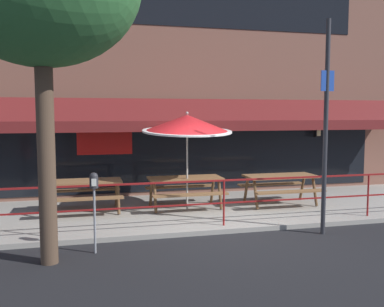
{
  "coord_description": "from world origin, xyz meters",
  "views": [
    {
      "loc": [
        -2.77,
        -8.03,
        2.43
      ],
      "look_at": [
        -0.36,
        1.6,
        1.5
      ],
      "focal_mm": 40.0,
      "sensor_mm": 36.0,
      "label": 1
    }
  ],
  "objects_px": {
    "patio_umbrella_centre": "(187,124)",
    "picnic_table_centre": "(185,184)",
    "parking_meter_near": "(94,188)",
    "street_sign_pole": "(326,126)",
    "picnic_table_left": "(83,187)",
    "picnic_table_right": "(280,181)"
  },
  "relations": [
    {
      "from": "picnic_table_centre",
      "to": "patio_umbrella_centre",
      "type": "relative_size",
      "value": 0.76
    },
    {
      "from": "picnic_table_left",
      "to": "picnic_table_right",
      "type": "distance_m",
      "value": 4.9
    },
    {
      "from": "picnic_table_right",
      "to": "patio_umbrella_centre",
      "type": "xyz_separation_m",
      "value": [
        -2.45,
        -0.0,
        1.47
      ]
    },
    {
      "from": "parking_meter_near",
      "to": "street_sign_pole",
      "type": "height_order",
      "value": "street_sign_pole"
    },
    {
      "from": "picnic_table_left",
      "to": "picnic_table_centre",
      "type": "relative_size",
      "value": 1.0
    },
    {
      "from": "patio_umbrella_centre",
      "to": "street_sign_pole",
      "type": "bearing_deg",
      "value": -45.88
    },
    {
      "from": "picnic_table_left",
      "to": "street_sign_pole",
      "type": "xyz_separation_m",
      "value": [
        4.72,
        -2.65,
        1.48
      ]
    },
    {
      "from": "picnic_table_left",
      "to": "picnic_table_centre",
      "type": "bearing_deg",
      "value": -2.21
    },
    {
      "from": "picnic_table_right",
      "to": "parking_meter_near",
      "type": "height_order",
      "value": "parking_meter_near"
    },
    {
      "from": "parking_meter_near",
      "to": "street_sign_pole",
      "type": "relative_size",
      "value": 0.33
    },
    {
      "from": "patio_umbrella_centre",
      "to": "parking_meter_near",
      "type": "relative_size",
      "value": 1.67
    },
    {
      "from": "picnic_table_centre",
      "to": "street_sign_pole",
      "type": "bearing_deg",
      "value": -48.38
    },
    {
      "from": "picnic_table_left",
      "to": "picnic_table_right",
      "type": "xyz_separation_m",
      "value": [
        4.89,
        -0.31,
        0.0
      ]
    },
    {
      "from": "patio_umbrella_centre",
      "to": "street_sign_pole",
      "type": "height_order",
      "value": "street_sign_pole"
    },
    {
      "from": "picnic_table_centre",
      "to": "picnic_table_right",
      "type": "relative_size",
      "value": 1.0
    },
    {
      "from": "patio_umbrella_centre",
      "to": "picnic_table_centre",
      "type": "bearing_deg",
      "value": 90.0
    },
    {
      "from": "parking_meter_near",
      "to": "patio_umbrella_centre",
      "type": "bearing_deg",
      "value": 47.72
    },
    {
      "from": "street_sign_pole",
      "to": "picnic_table_right",
      "type": "bearing_deg",
      "value": 85.67
    },
    {
      "from": "patio_umbrella_centre",
      "to": "street_sign_pole",
      "type": "relative_size",
      "value": 0.56
    },
    {
      "from": "picnic_table_left",
      "to": "street_sign_pole",
      "type": "distance_m",
      "value": 5.61
    },
    {
      "from": "street_sign_pole",
      "to": "patio_umbrella_centre",
      "type": "bearing_deg",
      "value": 134.12
    },
    {
      "from": "picnic_table_centre",
      "to": "patio_umbrella_centre",
      "type": "distance_m",
      "value": 1.49
    }
  ]
}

